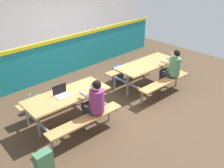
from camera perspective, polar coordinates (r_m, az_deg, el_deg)
The scene contains 10 objects.
ground_plane at distance 6.44m, azimuth 0.25°, elevation -4.55°, with size 10.00×10.00×0.02m, color #4C3826.
accent_backdrop at distance 7.65m, azimuth -12.33°, elevation 10.38°, with size 8.00×0.14×2.60m.
picnic_table_left at distance 5.52m, azimuth -9.90°, elevation -3.80°, with size 1.84×1.62×0.74m.
picnic_table_right at distance 7.01m, azimuth 7.78°, elevation 3.34°, with size 1.84×1.62×0.74m.
student_nearer at distance 5.19m, azimuth -3.93°, elevation -3.84°, with size 0.37×0.53×1.21m.
student_further at distance 6.91m, azimuth 13.27°, elevation 3.69°, with size 0.37×0.53×1.21m.
laptop_silver at distance 5.40m, azimuth -11.24°, elevation -2.09°, with size 0.33×0.23×0.22m.
backpack_dark at distance 7.54m, azimuth 1.32°, elevation 2.40°, with size 0.30×0.22×0.44m.
tote_bag_bright at distance 6.38m, azimuth -16.99°, elevation -4.12°, with size 0.34×0.21×0.43m.
satchel_spare at distance 4.67m, azimuth -15.04°, elevation -16.63°, with size 0.30×0.22×0.44m.
Camera 1 is at (-3.83, -3.92, 3.38)m, focal length 40.86 mm.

